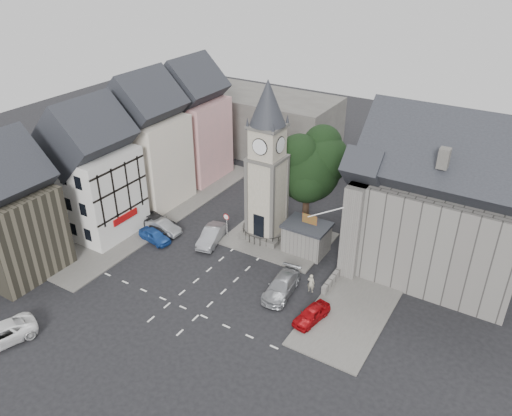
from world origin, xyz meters
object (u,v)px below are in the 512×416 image
Objects in this scene: car_west_blue at (155,236)px; car_east_red at (311,314)px; clock_tower at (267,163)px; pedestrian at (311,283)px; stone_shelter at (306,238)px.

car_west_blue is 1.01× the size of car_east_red.
car_east_red is at bearing -43.94° from clock_tower.
clock_tower reaches higher than car_west_blue.
car_east_red is 2.05× the size of pedestrian.
stone_shelter is 6.40m from pedestrian.
pedestrian is at bearing -36.83° from clock_tower.
car_east_red is (18.77, -2.45, -0.01)m from car_west_blue.
clock_tower is 4.30× the size of car_west_blue.
car_west_blue is at bearing -176.07° from car_east_red.
stone_shelter is at bearing -63.32° from pedestrian.
pedestrian reaches higher than car_east_red.
clock_tower is at bearing 174.16° from stone_shelter.
car_east_red is (4.88, -8.84, -0.91)m from stone_shelter.
clock_tower is 15.39m from car_east_red.
car_west_blue is at bearing -155.32° from stone_shelter.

